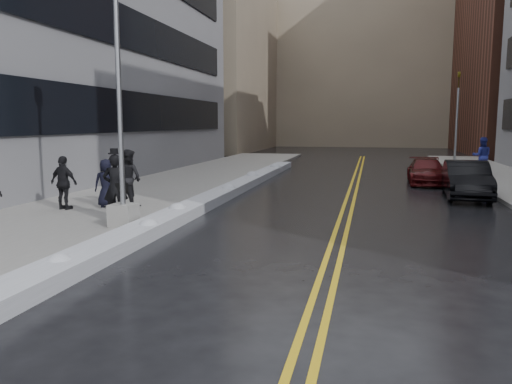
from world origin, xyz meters
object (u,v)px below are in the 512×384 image
Objects in this scene: pedestrian_b at (128,178)px; pedestrian_d at (64,183)px; pedestrian_fedora at (115,187)px; car_black at (466,180)px; car_maroon at (427,171)px; lamppost at (121,138)px; traffic_signal at (457,116)px; pedestrian_east at (482,156)px; pedestrian_c at (107,183)px.

pedestrian_b is 1.11× the size of pedestrian_d.
pedestrian_d is (-2.52, 1.25, -0.08)m from pedestrian_fedora.
car_black reaches higher than car_maroon.
pedestrian_d is at bearing 147.78° from lamppost.
traffic_signal reaches higher than pedestrian_d.
lamppost is 16.16m from car_maroon.
pedestrian_east reaches higher than pedestrian_fedora.
pedestrian_fedora is at bearing 54.90° from pedestrian_east.
pedestrian_fedora is at bearing -127.10° from car_maroon.
pedestrian_east is at bearing -83.15° from traffic_signal.
pedestrian_b is (-0.72, 2.19, 0.01)m from pedestrian_fedora.
pedestrian_c is (-0.70, -0.20, -0.16)m from pedestrian_b.
pedestrian_b is at bearing 114.51° from lamppost.
car_maroon is at bearing -150.72° from pedestrian_fedora.
pedestrian_c is 15.33m from car_maroon.
car_maroon is (9.80, 12.42, -0.49)m from pedestrian_fedora.
pedestrian_east reaches higher than car_black.
lamppost is 3.99× the size of pedestrian_fedora.
pedestrian_d reaches higher than pedestrian_c.
lamppost is 13.40m from car_black.
car_black is 1.06× the size of car_maroon.
lamppost reaches higher than pedestrian_b.
car_black is (12.24, 5.79, -0.22)m from pedestrian_c.
pedestrian_b is at bearing -94.24° from pedestrian_fedora.
pedestrian_b is 1.20× the size of pedestrian_c.
pedestrian_east is at bearing 53.77° from lamppost.
traffic_signal is 9.64m from car_maroon.
traffic_signal is 3.14× the size of pedestrian_fedora.
traffic_signal is 13.85m from car_black.
pedestrian_b is at bearing -150.85° from car_black.
lamppost is 4.74× the size of pedestrian_c.
traffic_signal reaches higher than pedestrian_fedora.
car_black is (13.33, 6.53, -0.29)m from pedestrian_d.
lamppost reaches higher than pedestrian_fedora.
traffic_signal reaches higher than pedestrian_b.
traffic_signal is at bearing -142.69° from pedestrian_fedora.
traffic_signal is at bearing 86.57° from car_black.
lamppost is 3.96× the size of pedestrian_b.
car_black is at bearing -166.71° from pedestrian_fedora.
traffic_signal reaches higher than pedestrian_c.
lamppost is at bearing -136.90° from car_black.
pedestrian_b is 0.46× the size of car_maroon.
lamppost is 1.27× the size of traffic_signal.
pedestrian_fedora is at bearing -140.96° from car_black.
pedestrian_fedora is 0.99× the size of pedestrian_b.
lamppost reaches higher than pedestrian_c.
traffic_signal reaches higher than car_black.
lamppost reaches higher than pedestrian_east.
pedestrian_east is at bearing -161.38° from pedestrian_c.
pedestrian_d is at bearing -126.68° from traffic_signal.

